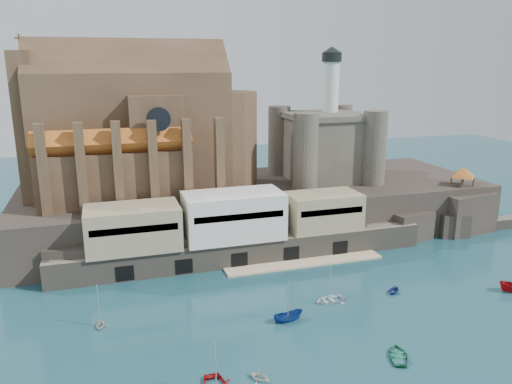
{
  "coord_description": "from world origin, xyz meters",
  "views": [
    {
      "loc": [
        -31.98,
        -61.08,
        36.03
      ],
      "look_at": [
        -3.01,
        32.0,
        10.52
      ],
      "focal_mm": 35.0,
      "sensor_mm": 36.0,
      "label": 1
    }
  ],
  "objects_px": {
    "castle_keep": "(325,143)",
    "pavilion": "(463,173)",
    "church": "(142,133)",
    "boat_2": "(288,321)",
    "boat_1": "(260,379)"
  },
  "relations": [
    {
      "from": "castle_keep",
      "to": "pavilion",
      "type": "relative_size",
      "value": 4.58
    },
    {
      "from": "church",
      "to": "castle_keep",
      "type": "bearing_deg",
      "value": -1.11
    },
    {
      "from": "pavilion",
      "to": "boat_2",
      "type": "bearing_deg",
      "value": -151.98
    },
    {
      "from": "church",
      "to": "pavilion",
      "type": "relative_size",
      "value": 7.34
    },
    {
      "from": "boat_1",
      "to": "pavilion",
      "type": "bearing_deg",
      "value": -5.74
    },
    {
      "from": "pavilion",
      "to": "castle_keep",
      "type": "bearing_deg",
      "value": 149.82
    },
    {
      "from": "castle_keep",
      "to": "boat_1",
      "type": "relative_size",
      "value": 10.41
    },
    {
      "from": "pavilion",
      "to": "church",
      "type": "bearing_deg",
      "value": 166.52
    },
    {
      "from": "church",
      "to": "boat_2",
      "type": "xyz_separation_m",
      "value": [
        15.72,
        -42.68,
        -22.13
      ]
    },
    {
      "from": "boat_1",
      "to": "boat_2",
      "type": "distance_m",
      "value": 14.28
    },
    {
      "from": "church",
      "to": "pavilion",
      "type": "distance_m",
      "value": 68.65
    },
    {
      "from": "church",
      "to": "boat_2",
      "type": "relative_size",
      "value": 10.32
    },
    {
      "from": "pavilion",
      "to": "boat_1",
      "type": "distance_m",
      "value": 71.21
    },
    {
      "from": "boat_1",
      "to": "boat_2",
      "type": "height_order",
      "value": "boat_2"
    },
    {
      "from": "church",
      "to": "boat_1",
      "type": "bearing_deg",
      "value": -81.99
    }
  ]
}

